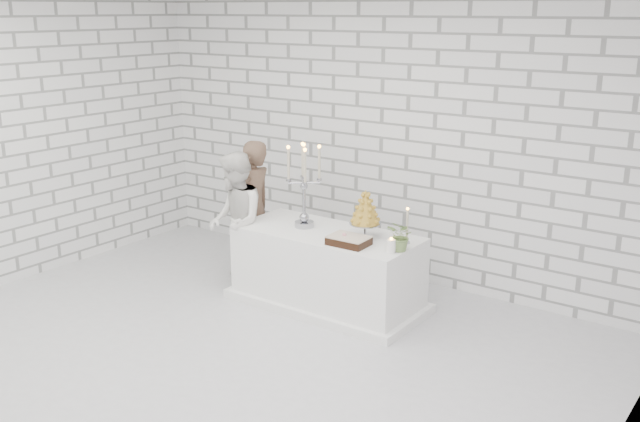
{
  "coord_description": "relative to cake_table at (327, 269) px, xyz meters",
  "views": [
    {
      "loc": [
        3.86,
        -3.96,
        2.82
      ],
      "look_at": [
        0.21,
        1.1,
        1.05
      ],
      "focal_mm": 40.21,
      "sensor_mm": 36.0,
      "label": 1
    }
  ],
  "objects": [
    {
      "name": "groom",
      "position": [
        -1.11,
        0.19,
        0.37
      ],
      "size": [
        0.37,
        0.55,
        1.49
      ],
      "primitive_type": "imported",
      "rotation": [
        0.0,
        0.0,
        -1.55
      ],
      "color": "brown",
      "rests_on": "ground"
    },
    {
      "name": "croquembouche",
      "position": [
        0.39,
        0.06,
        0.61
      ],
      "size": [
        0.36,
        0.36,
        0.46
      ],
      "primitive_type": null,
      "rotation": [
        0.0,
        0.0,
        -0.22
      ],
      "color": "olive",
      "rests_on": "cake_table"
    },
    {
      "name": "bride",
      "position": [
        -1.0,
        -0.2,
        0.35
      ],
      "size": [
        0.88,
        0.89,
        1.44
      ],
      "primitive_type": "imported",
      "rotation": [
        0.0,
        0.0,
        -0.83
      ],
      "color": "white",
      "rests_on": "ground"
    },
    {
      "name": "wall_left",
      "position": [
        -3.08,
        -1.4,
        1.12
      ],
      "size": [
        0.01,
        5.0,
        3.0
      ],
      "primitive_type": "cube",
      "color": "white",
      "rests_on": "ground"
    },
    {
      "name": "wall_back",
      "position": [
        -0.08,
        1.1,
        1.12
      ],
      "size": [
        6.0,
        0.01,
        3.0
      ],
      "primitive_type": "cube",
      "color": "white",
      "rests_on": "ground"
    },
    {
      "name": "extra_taper",
      "position": [
        0.79,
        0.14,
        0.54
      ],
      "size": [
        0.07,
        0.07,
        0.32
      ],
      "primitive_type": "cylinder",
      "rotation": [
        0.0,
        0.0,
        0.19
      ],
      "color": "#C1B79D",
      "rests_on": "cake_table"
    },
    {
      "name": "flowers",
      "position": [
        0.85,
        -0.08,
        0.51
      ],
      "size": [
        0.29,
        0.27,
        0.28
      ],
      "primitive_type": "imported",
      "rotation": [
        0.0,
        0.0,
        -0.25
      ],
      "color": "#4B682C",
      "rests_on": "cake_table"
    },
    {
      "name": "chocolate_cake",
      "position": [
        0.38,
        -0.2,
        0.42
      ],
      "size": [
        0.37,
        0.27,
        0.08
      ],
      "primitive_type": "cube",
      "rotation": [
        0.0,
        0.0,
        0.03
      ],
      "color": "black",
      "rests_on": "cake_table"
    },
    {
      "name": "cake_table",
      "position": [
        0.0,
        0.0,
        0.0
      ],
      "size": [
        1.8,
        0.8,
        0.75
      ],
      "primitive_type": "cube",
      "color": "white",
      "rests_on": "ground"
    },
    {
      "name": "wall_right",
      "position": [
        2.92,
        -1.4,
        1.12
      ],
      "size": [
        0.01,
        5.0,
        3.0
      ],
      "primitive_type": "cube",
      "color": "white",
      "rests_on": "ground"
    },
    {
      "name": "candelabra",
      "position": [
        -0.28,
        0.0,
        0.79
      ],
      "size": [
        0.36,
        0.36,
        0.84
      ],
      "primitive_type": null,
      "rotation": [
        0.0,
        0.0,
        -0.06
      ],
      "color": "#95959E",
      "rests_on": "cake_table"
    },
    {
      "name": "pillar_candle",
      "position": [
        0.8,
        -0.17,
        0.44
      ],
      "size": [
        0.09,
        0.09,
        0.12
      ],
      "primitive_type": "cylinder",
      "rotation": [
        0.0,
        0.0,
        0.07
      ],
      "color": "white",
      "rests_on": "cake_table"
    },
    {
      "name": "ground",
      "position": [
        -0.08,
        -1.4,
        -0.38
      ],
      "size": [
        6.0,
        5.0,
        0.01
      ],
      "primitive_type": "cube",
      "color": "silver",
      "rests_on": "ground"
    }
  ]
}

